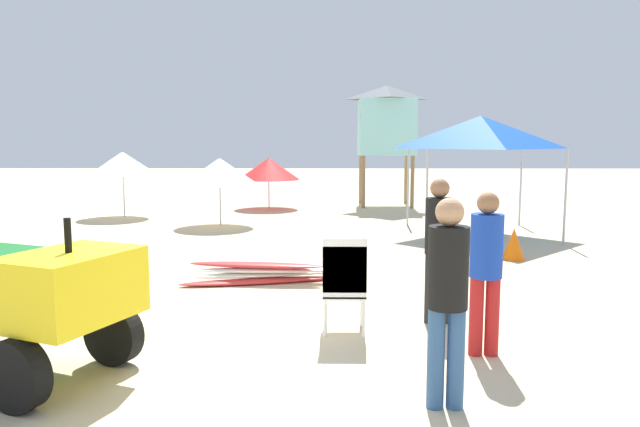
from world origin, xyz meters
TOP-DOWN VIEW (x-y plane):
  - ground at (0.00, 0.00)m, footprint 80.00×80.00m
  - utility_cart at (-1.61, -0.69)m, footprint 2.81×2.08m
  - stacked_plastic_chairs at (1.55, 0.47)m, footprint 0.48×0.48m
  - surfboard_pile at (0.37, 2.85)m, footprint 2.52×0.86m
  - lifeguard_near_left at (2.94, -0.17)m, footprint 0.32×0.32m
  - lifeguard_near_center at (2.32, -1.37)m, footprint 0.32×0.32m
  - lifeguard_near_right at (2.67, 0.90)m, footprint 0.32×0.32m
  - popup_canopy at (4.85, 7.68)m, footprint 2.91×2.91m
  - lifeguard_tower at (3.29, 13.69)m, footprint 1.98×1.98m
  - beach_umbrella_left at (-0.50, 12.86)m, footprint 1.98×1.98m
  - beach_umbrella_mid at (-4.41, 10.71)m, footprint 1.90×1.90m
  - beach_umbrella_far at (-1.36, 8.98)m, footprint 1.93×1.93m
  - traffic_cone_near at (4.74, 4.66)m, footprint 0.41×0.41m
  - traffic_cone_far at (-2.20, 1.72)m, footprint 0.34×0.34m

SIDE VIEW (x-z plane):
  - ground at x=0.00m, z-range 0.00..0.00m
  - surfboard_pile at x=0.37m, z-range -0.01..0.31m
  - traffic_cone_far at x=-2.20m, z-range 0.00..0.48m
  - traffic_cone_near at x=4.74m, z-range 0.00..0.58m
  - stacked_plastic_chairs at x=1.55m, z-range 0.10..1.21m
  - utility_cart at x=-1.61m, z-range 0.03..1.53m
  - lifeguard_near_left at x=2.94m, z-range 0.12..1.78m
  - lifeguard_near_center at x=2.32m, z-range 0.13..1.84m
  - lifeguard_near_right at x=2.67m, z-range 0.13..1.85m
  - beach_umbrella_left at x=-0.50m, z-range 0.46..2.07m
  - beach_umbrella_far at x=-1.36m, z-range 0.52..2.25m
  - beach_umbrella_mid at x=-4.41m, z-range 0.59..2.44m
  - popup_canopy at x=4.85m, z-range 0.98..3.70m
  - lifeguard_tower at x=3.29m, z-range 0.85..4.78m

